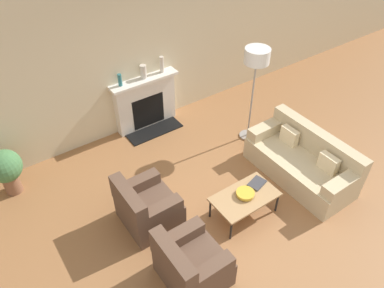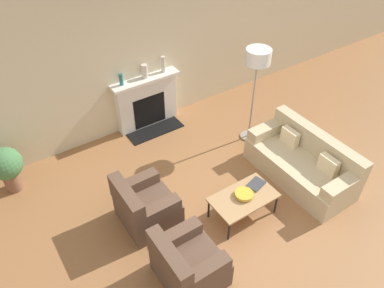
{
  "view_description": "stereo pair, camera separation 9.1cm",
  "coord_description": "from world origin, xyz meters",
  "px_view_note": "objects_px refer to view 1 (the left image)",
  "views": [
    {
      "loc": [
        -2.44,
        -2.5,
        4.51
      ],
      "look_at": [
        0.31,
        1.46,
        0.45
      ],
      "focal_mm": 35.0,
      "sensor_mm": 36.0,
      "label": 1
    },
    {
      "loc": [
        -2.36,
        -2.55,
        4.51
      ],
      "look_at": [
        0.31,
        1.46,
        0.45
      ],
      "focal_mm": 35.0,
      "sensor_mm": 36.0,
      "label": 2
    }
  ],
  "objects_px": {
    "armchair_far": "(146,208)",
    "mantel_vase_center_left": "(143,72)",
    "armchair_near": "(190,264)",
    "mantel_vase_center_right": "(162,64)",
    "bowl": "(245,193)",
    "coffee_table": "(245,197)",
    "potted_plant": "(5,168)",
    "couch": "(302,161)",
    "floor_lamp": "(256,62)",
    "fireplace": "(146,103)",
    "book": "(257,183)",
    "mantel_vase_left": "(120,80)"
  },
  "relations": [
    {
      "from": "armchair_far",
      "to": "mantel_vase_center_left",
      "type": "height_order",
      "value": "mantel_vase_center_left"
    },
    {
      "from": "mantel_vase_center_left",
      "to": "armchair_near",
      "type": "bearing_deg",
      "value": -110.51
    },
    {
      "from": "mantel_vase_center_right",
      "to": "bowl",
      "type": "bearing_deg",
      "value": -96.65
    },
    {
      "from": "armchair_near",
      "to": "coffee_table",
      "type": "distance_m",
      "value": 1.34
    },
    {
      "from": "bowl",
      "to": "potted_plant",
      "type": "bearing_deg",
      "value": 138.01
    },
    {
      "from": "couch",
      "to": "mantel_vase_center_left",
      "type": "height_order",
      "value": "mantel_vase_center_left"
    },
    {
      "from": "armchair_near",
      "to": "mantel_vase_center_right",
      "type": "distance_m",
      "value": 3.73
    },
    {
      "from": "armchair_near",
      "to": "couch",
      "type": "bearing_deg",
      "value": -78.76
    },
    {
      "from": "coffee_table",
      "to": "couch",
      "type": "bearing_deg",
      "value": 3.97
    },
    {
      "from": "bowl",
      "to": "armchair_far",
      "type": "bearing_deg",
      "value": 151.71
    },
    {
      "from": "armchair_far",
      "to": "bowl",
      "type": "height_order",
      "value": "armchair_far"
    },
    {
      "from": "floor_lamp",
      "to": "armchair_far",
      "type": "bearing_deg",
      "value": -164.99
    },
    {
      "from": "armchair_far",
      "to": "floor_lamp",
      "type": "height_order",
      "value": "floor_lamp"
    },
    {
      "from": "fireplace",
      "to": "mantel_vase_center_right",
      "type": "height_order",
      "value": "mantel_vase_center_right"
    },
    {
      "from": "fireplace",
      "to": "potted_plant",
      "type": "xyz_separation_m",
      "value": [
        -2.67,
        -0.33,
        -0.01
      ]
    },
    {
      "from": "couch",
      "to": "mantel_vase_center_right",
      "type": "xyz_separation_m",
      "value": [
        -1.01,
        2.73,
        0.89
      ]
    },
    {
      "from": "armchair_near",
      "to": "potted_plant",
      "type": "bearing_deg",
      "value": 26.78
    },
    {
      "from": "fireplace",
      "to": "floor_lamp",
      "type": "height_order",
      "value": "floor_lamp"
    },
    {
      "from": "coffee_table",
      "to": "potted_plant",
      "type": "xyz_separation_m",
      "value": [
        -2.74,
        2.48,
        0.14
      ]
    },
    {
      "from": "armchair_far",
      "to": "potted_plant",
      "type": "bearing_deg",
      "value": 39.45
    },
    {
      "from": "coffee_table",
      "to": "bowl",
      "type": "bearing_deg",
      "value": 49.12
    },
    {
      "from": "armchair_near",
      "to": "mantel_vase_center_left",
      "type": "relative_size",
      "value": 3.21
    },
    {
      "from": "armchair_far",
      "to": "potted_plant",
      "type": "relative_size",
      "value": 1.01
    },
    {
      "from": "bowl",
      "to": "book",
      "type": "distance_m",
      "value": 0.31
    },
    {
      "from": "fireplace",
      "to": "book",
      "type": "height_order",
      "value": "fireplace"
    },
    {
      "from": "couch",
      "to": "potted_plant",
      "type": "distance_m",
      "value": 4.73
    },
    {
      "from": "couch",
      "to": "mantel_vase_center_left",
      "type": "bearing_deg",
      "value": -152.91
    },
    {
      "from": "fireplace",
      "to": "bowl",
      "type": "distance_m",
      "value": 2.8
    },
    {
      "from": "mantel_vase_center_left",
      "to": "mantel_vase_center_right",
      "type": "xyz_separation_m",
      "value": [
        0.39,
        0.0,
        0.03
      ]
    },
    {
      "from": "armchair_far",
      "to": "coffee_table",
      "type": "height_order",
      "value": "armchair_far"
    },
    {
      "from": "bowl",
      "to": "mantel_vase_center_left",
      "type": "xyz_separation_m",
      "value": [
        -0.06,
        2.81,
        0.73
      ]
    },
    {
      "from": "floor_lamp",
      "to": "mantel_vase_center_left",
      "type": "height_order",
      "value": "floor_lamp"
    },
    {
      "from": "fireplace",
      "to": "book",
      "type": "xyz_separation_m",
      "value": [
        0.38,
        -2.72,
        -0.1
      ]
    },
    {
      "from": "potted_plant",
      "to": "mantel_vase_center_right",
      "type": "bearing_deg",
      "value": 6.38
    },
    {
      "from": "armchair_near",
      "to": "mantel_vase_center_right",
      "type": "relative_size",
      "value": 2.66
    },
    {
      "from": "fireplace",
      "to": "mantel_vase_center_left",
      "type": "height_order",
      "value": "mantel_vase_center_left"
    },
    {
      "from": "fireplace",
      "to": "bowl",
      "type": "xyz_separation_m",
      "value": [
        0.08,
        -2.8,
        -0.07
      ]
    },
    {
      "from": "armchair_near",
      "to": "mantel_vase_left",
      "type": "relative_size",
      "value": 3.67
    },
    {
      "from": "coffee_table",
      "to": "armchair_far",
      "type": "bearing_deg",
      "value": 151.14
    },
    {
      "from": "fireplace",
      "to": "coffee_table",
      "type": "relative_size",
      "value": 1.36
    },
    {
      "from": "armchair_far",
      "to": "mantel_vase_center_left",
      "type": "xyz_separation_m",
      "value": [
        1.22,
        2.13,
        0.86
      ]
    },
    {
      "from": "fireplace",
      "to": "couch",
      "type": "relative_size",
      "value": 0.72
    },
    {
      "from": "bowl",
      "to": "floor_lamp",
      "type": "distance_m",
      "value": 2.21
    },
    {
      "from": "armchair_far",
      "to": "potted_plant",
      "type": "height_order",
      "value": "armchair_far"
    },
    {
      "from": "coffee_table",
      "to": "book",
      "type": "height_order",
      "value": "book"
    },
    {
      "from": "mantel_vase_center_right",
      "to": "mantel_vase_center_left",
      "type": "bearing_deg",
      "value": 180.0
    },
    {
      "from": "book",
      "to": "armchair_near",
      "type": "bearing_deg",
      "value": -177.41
    },
    {
      "from": "bowl",
      "to": "mantel_vase_center_right",
      "type": "xyz_separation_m",
      "value": [
        0.33,
        2.81,
        0.76
      ]
    },
    {
      "from": "couch",
      "to": "mantel_vase_center_left",
      "type": "relative_size",
      "value": 7.19
    },
    {
      "from": "fireplace",
      "to": "mantel_vase_left",
      "type": "height_order",
      "value": "mantel_vase_left"
    }
  ]
}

